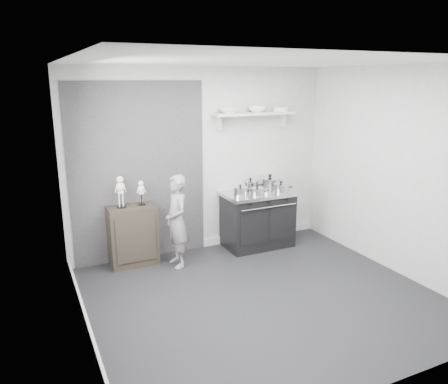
# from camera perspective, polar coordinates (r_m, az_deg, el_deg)

# --- Properties ---
(ground) EXTENTS (4.00, 4.00, 0.00)m
(ground) POSITION_cam_1_polar(r_m,az_deg,el_deg) (5.37, 4.88, -13.50)
(ground) COLOR black
(ground) RESTS_ON ground
(room_shell) EXTENTS (4.02, 3.62, 2.71)m
(room_shell) POSITION_cam_1_polar(r_m,az_deg,el_deg) (4.91, 3.52, 4.15)
(room_shell) COLOR #A9A9A6
(room_shell) RESTS_ON ground
(wall_shelf) EXTENTS (1.30, 0.26, 0.24)m
(wall_shelf) POSITION_cam_1_polar(r_m,az_deg,el_deg) (6.61, 3.97, 10.09)
(wall_shelf) COLOR silver
(wall_shelf) RESTS_ON room_shell
(stove) EXTENTS (1.08, 0.67, 0.86)m
(stove) POSITION_cam_1_polar(r_m,az_deg,el_deg) (6.74, 4.42, -3.50)
(stove) COLOR black
(stove) RESTS_ON ground
(side_cabinet) EXTENTS (0.65, 0.38, 0.84)m
(side_cabinet) POSITION_cam_1_polar(r_m,az_deg,el_deg) (6.20, -11.83, -5.56)
(side_cabinet) COLOR black
(side_cabinet) RESTS_ON ground
(child) EXTENTS (0.32, 0.48, 1.29)m
(child) POSITION_cam_1_polar(r_m,az_deg,el_deg) (5.98, -6.19, -3.82)
(child) COLOR gray
(child) RESTS_ON ground
(pot_front_left) EXTENTS (0.29, 0.21, 0.17)m
(pot_front_left) POSITION_cam_1_polar(r_m,az_deg,el_deg) (6.36, 2.14, 0.09)
(pot_front_left) COLOR silver
(pot_front_left) RESTS_ON stove
(pot_back_left) EXTENTS (0.33, 0.24, 0.20)m
(pot_back_left) POSITION_cam_1_polar(r_m,az_deg,el_deg) (6.66, 3.46, 0.85)
(pot_back_left) COLOR silver
(pot_back_left) RESTS_ON stove
(pot_back_right) EXTENTS (0.41, 0.32, 0.23)m
(pot_back_right) POSITION_cam_1_polar(r_m,az_deg,el_deg) (6.84, 6.01, 1.21)
(pot_back_right) COLOR silver
(pot_back_right) RESTS_ON stove
(pot_front_right) EXTENTS (0.32, 0.23, 0.18)m
(pot_front_right) POSITION_cam_1_polar(r_m,az_deg,el_deg) (6.62, 7.43, 0.56)
(pot_front_right) COLOR silver
(pot_front_right) RESTS_ON stove
(pot_front_center) EXTENTS (0.29, 0.20, 0.15)m
(pot_front_center) POSITION_cam_1_polar(r_m,az_deg,el_deg) (6.40, 4.34, 0.06)
(pot_front_center) COLOR silver
(pot_front_center) RESTS_ON stove
(skeleton_full) EXTENTS (0.14, 0.09, 0.50)m
(skeleton_full) POSITION_cam_1_polar(r_m,az_deg,el_deg) (5.98, -13.38, 0.33)
(skeleton_full) COLOR silver
(skeleton_full) RESTS_ON side_cabinet
(skeleton_torso) EXTENTS (0.11, 0.07, 0.39)m
(skeleton_torso) POSITION_cam_1_polar(r_m,az_deg,el_deg) (6.05, -10.76, 0.12)
(skeleton_torso) COLOR silver
(skeleton_torso) RESTS_ON side_cabinet
(bowl_large) EXTENTS (0.28, 0.28, 0.07)m
(bowl_large) POSITION_cam_1_polar(r_m,az_deg,el_deg) (6.40, 0.61, 10.56)
(bowl_large) COLOR white
(bowl_large) RESTS_ON wall_shelf
(bowl_small) EXTENTS (0.27, 0.27, 0.09)m
(bowl_small) POSITION_cam_1_polar(r_m,az_deg,el_deg) (6.62, 4.37, 10.73)
(bowl_small) COLOR white
(bowl_small) RESTS_ON wall_shelf
(plate_stack) EXTENTS (0.24, 0.24, 0.06)m
(plate_stack) POSITION_cam_1_polar(r_m,az_deg,el_deg) (6.84, 7.42, 10.67)
(plate_stack) COLOR silver
(plate_stack) RESTS_ON wall_shelf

